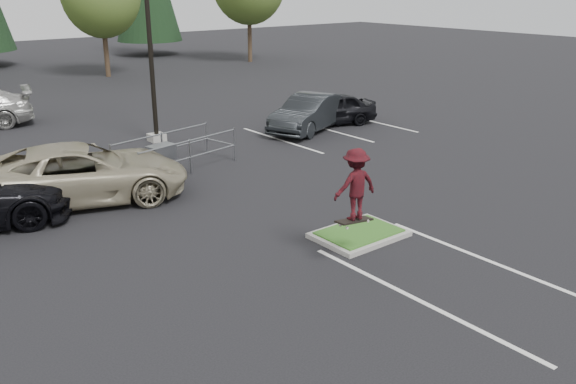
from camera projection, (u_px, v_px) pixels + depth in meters
ground at (359, 237)px, 15.39m from camera, size 120.00×120.00×0.00m
grass_median at (359, 234)px, 15.37m from camera, size 2.20×1.60×0.16m
stall_lines at (192, 187)px, 19.05m from camera, size 22.62×17.60×0.01m
light_pole at (148, 24)px, 23.05m from camera, size 0.70×0.60×10.12m
cart_corral at (165, 151)px, 20.25m from camera, size 4.41×2.31×1.19m
skateboarder at (356, 185)px, 13.32m from camera, size 1.12×0.75×1.76m
car_l_tan at (78, 173)px, 17.64m from camera, size 6.64×4.55×1.69m
car_r_charc at (310, 113)px, 26.03m from camera, size 4.95×3.25×1.54m
car_r_black at (331, 109)px, 27.14m from camera, size 4.41×2.80×1.40m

